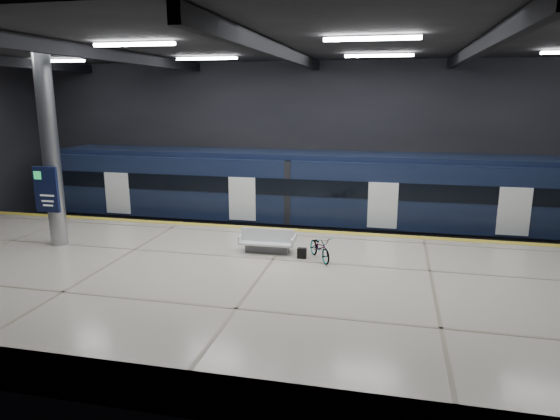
% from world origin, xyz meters
% --- Properties ---
extents(ground, '(30.00, 30.00, 0.00)m').
position_xyz_m(ground, '(0.00, 0.00, 0.00)').
color(ground, black).
rests_on(ground, ground).
extents(room_shell, '(30.10, 16.10, 8.05)m').
position_xyz_m(room_shell, '(-0.00, 0.00, 5.72)').
color(room_shell, black).
rests_on(room_shell, ground).
extents(platform, '(30.00, 11.00, 1.10)m').
position_xyz_m(platform, '(0.00, -2.50, 0.55)').
color(platform, beige).
rests_on(platform, ground).
extents(safety_strip, '(30.00, 0.40, 0.01)m').
position_xyz_m(safety_strip, '(0.00, 2.75, 1.11)').
color(safety_strip, gold).
rests_on(safety_strip, platform).
extents(rails, '(30.00, 1.52, 0.16)m').
position_xyz_m(rails, '(0.00, 5.50, 0.08)').
color(rails, gray).
rests_on(rails, ground).
extents(train, '(29.40, 2.84, 3.79)m').
position_xyz_m(train, '(2.20, 5.50, 2.06)').
color(train, black).
rests_on(train, ground).
extents(bench, '(1.92, 0.82, 0.84)m').
position_xyz_m(bench, '(-0.36, -0.27, 1.40)').
color(bench, '#595B60').
rests_on(bench, platform).
extents(bicycle, '(1.27, 1.62, 0.82)m').
position_xyz_m(bicycle, '(1.52, -0.66, 1.51)').
color(bicycle, '#99999E').
rests_on(bicycle, platform).
extents(pannier_bag, '(0.30, 0.19, 0.35)m').
position_xyz_m(pannier_bag, '(0.92, -0.66, 1.28)').
color(pannier_bag, black).
rests_on(pannier_bag, platform).
extents(info_column, '(0.90, 0.78, 6.90)m').
position_xyz_m(info_column, '(-8.00, -1.03, 4.46)').
color(info_column, '#9EA0A5').
rests_on(info_column, platform).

